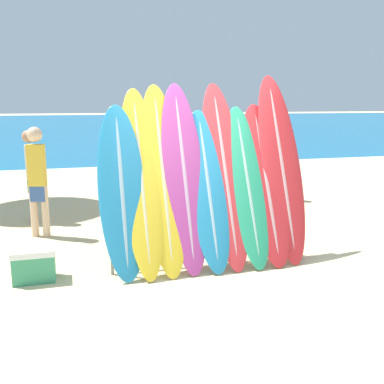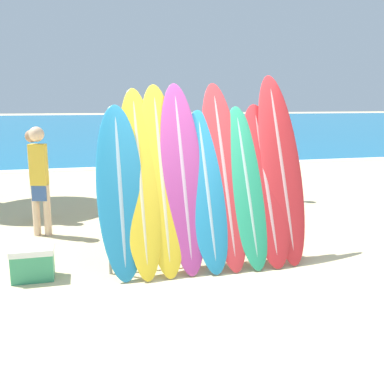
{
  "view_description": "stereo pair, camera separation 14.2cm",
  "coord_description": "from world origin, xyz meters",
  "px_view_note": "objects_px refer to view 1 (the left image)",
  "views": [
    {
      "loc": [
        -1.79,
        -4.73,
        2.07
      ],
      "look_at": [
        -0.1,
        1.3,
        0.8
      ],
      "focal_mm": 42.0,
      "sensor_mm": 36.0,
      "label": 1
    },
    {
      "loc": [
        -1.65,
        -4.77,
        2.07
      ],
      "look_at": [
        -0.1,
        1.3,
        0.8
      ],
      "focal_mm": 42.0,
      "sensor_mm": 36.0,
      "label": 2
    }
  ],
  "objects_px": {
    "surfboard_slot_2": "(163,177)",
    "person_near_water": "(31,172)",
    "surfboard_slot_7": "(266,183)",
    "person_mid_beach": "(124,158)",
    "surfboard_slot_3": "(184,175)",
    "surfboard_slot_1": "(141,180)",
    "person_far_left": "(37,178)",
    "surfboard_rack": "(209,233)",
    "person_far_right": "(267,157)",
    "surfboard_slot_8": "(281,166)",
    "surfboard_slot_5": "(225,173)",
    "surfboard_slot_6": "(247,185)",
    "cooler_box": "(34,264)",
    "surfboard_slot_0": "(122,190)",
    "surfboard_slot_4": "(208,189)"
  },
  "relations": [
    {
      "from": "surfboard_slot_0",
      "to": "surfboard_slot_1",
      "type": "distance_m",
      "value": 0.28
    },
    {
      "from": "surfboard_slot_3",
      "to": "person_far_right",
      "type": "relative_size",
      "value": 1.39
    },
    {
      "from": "surfboard_rack",
      "to": "person_far_left",
      "type": "height_order",
      "value": "person_far_left"
    },
    {
      "from": "surfboard_slot_1",
      "to": "person_far_left",
      "type": "relative_size",
      "value": 1.33
    },
    {
      "from": "surfboard_slot_6",
      "to": "person_mid_beach",
      "type": "distance_m",
      "value": 4.1
    },
    {
      "from": "surfboard_slot_5",
      "to": "person_near_water",
      "type": "height_order",
      "value": "surfboard_slot_5"
    },
    {
      "from": "surfboard_rack",
      "to": "person_far_left",
      "type": "xyz_separation_m",
      "value": [
        -2.14,
        1.91,
        0.5
      ]
    },
    {
      "from": "surfboard_slot_5",
      "to": "surfboard_slot_8",
      "type": "height_order",
      "value": "surfboard_slot_8"
    },
    {
      "from": "person_far_left",
      "to": "person_far_right",
      "type": "relative_size",
      "value": 1.02
    },
    {
      "from": "person_far_left",
      "to": "surfboard_slot_8",
      "type": "bearing_deg",
      "value": -12.66
    },
    {
      "from": "surfboard_slot_0",
      "to": "cooler_box",
      "type": "xyz_separation_m",
      "value": [
        -1.05,
        -0.01,
        -0.83
      ]
    },
    {
      "from": "person_far_right",
      "to": "person_mid_beach",
      "type": "bearing_deg",
      "value": -157.71
    },
    {
      "from": "surfboard_slot_6",
      "to": "person_far_right",
      "type": "distance_m",
      "value": 3.88
    },
    {
      "from": "surfboard_slot_0",
      "to": "person_near_water",
      "type": "xyz_separation_m",
      "value": [
        -1.23,
        2.81,
        -0.15
      ]
    },
    {
      "from": "surfboard_rack",
      "to": "surfboard_slot_3",
      "type": "xyz_separation_m",
      "value": [
        -0.29,
        0.14,
        0.73
      ]
    },
    {
      "from": "surfboard_rack",
      "to": "surfboard_slot_0",
      "type": "height_order",
      "value": "surfboard_slot_0"
    },
    {
      "from": "surfboard_slot_1",
      "to": "person_far_right",
      "type": "bearing_deg",
      "value": 45.86
    },
    {
      "from": "surfboard_slot_8",
      "to": "cooler_box",
      "type": "xyz_separation_m",
      "value": [
        -3.19,
        -0.1,
        -1.02
      ]
    },
    {
      "from": "surfboard_slot_4",
      "to": "surfboard_slot_8",
      "type": "bearing_deg",
      "value": 5.09
    },
    {
      "from": "surfboard_slot_0",
      "to": "surfboard_slot_1",
      "type": "relative_size",
      "value": 0.91
    },
    {
      "from": "surfboard_slot_6",
      "to": "cooler_box",
      "type": "relative_size",
      "value": 4.12
    },
    {
      "from": "surfboard_slot_3",
      "to": "person_near_water",
      "type": "height_order",
      "value": "surfboard_slot_3"
    },
    {
      "from": "surfboard_slot_1",
      "to": "surfboard_slot_6",
      "type": "xyz_separation_m",
      "value": [
        1.37,
        -0.06,
        -0.12
      ]
    },
    {
      "from": "surfboard_slot_1",
      "to": "person_near_water",
      "type": "bearing_deg",
      "value": 118.42
    },
    {
      "from": "surfboard_rack",
      "to": "person_near_water",
      "type": "bearing_deg",
      "value": 128.76
    },
    {
      "from": "person_far_left",
      "to": "cooler_box",
      "type": "relative_size",
      "value": 3.46
    },
    {
      "from": "surfboard_rack",
      "to": "surfboard_slot_5",
      "type": "bearing_deg",
      "value": 31.53
    },
    {
      "from": "surfboard_slot_2",
      "to": "surfboard_slot_8",
      "type": "height_order",
      "value": "surfboard_slot_8"
    },
    {
      "from": "surfboard_slot_2",
      "to": "person_far_left",
      "type": "bearing_deg",
      "value": 132.15
    },
    {
      "from": "surfboard_slot_6",
      "to": "cooler_box",
      "type": "bearing_deg",
      "value": -179.52
    },
    {
      "from": "surfboard_slot_0",
      "to": "surfboard_slot_8",
      "type": "height_order",
      "value": "surfboard_slot_8"
    },
    {
      "from": "surfboard_slot_8",
      "to": "surfboard_slot_6",
      "type": "bearing_deg",
      "value": -171.08
    },
    {
      "from": "surfboard_slot_8",
      "to": "person_far_right",
      "type": "relative_size",
      "value": 1.47
    },
    {
      "from": "person_near_water",
      "to": "surfboard_slot_1",
      "type": "bearing_deg",
      "value": 26.83
    },
    {
      "from": "surfboard_slot_0",
      "to": "surfboard_slot_1",
      "type": "xyz_separation_m",
      "value": [
        0.25,
        0.07,
        0.1
      ]
    },
    {
      "from": "surfboard_slot_5",
      "to": "cooler_box",
      "type": "distance_m",
      "value": 2.58
    },
    {
      "from": "surfboard_slot_2",
      "to": "person_far_left",
      "type": "height_order",
      "value": "surfboard_slot_2"
    },
    {
      "from": "surfboard_slot_6",
      "to": "person_near_water",
      "type": "xyz_separation_m",
      "value": [
        -2.86,
        2.79,
        -0.14
      ]
    },
    {
      "from": "surfboard_slot_7",
      "to": "person_near_water",
      "type": "bearing_deg",
      "value": 138.34
    },
    {
      "from": "surfboard_slot_5",
      "to": "surfboard_slot_6",
      "type": "relative_size",
      "value": 1.15
    },
    {
      "from": "surfboard_slot_2",
      "to": "person_near_water",
      "type": "xyz_separation_m",
      "value": [
        -1.75,
        2.72,
        -0.28
      ]
    },
    {
      "from": "surfboard_slot_7",
      "to": "cooler_box",
      "type": "bearing_deg",
      "value": -179.31
    },
    {
      "from": "surfboard_slot_1",
      "to": "cooler_box",
      "type": "xyz_separation_m",
      "value": [
        -1.3,
        -0.08,
        -0.93
      ]
    },
    {
      "from": "surfboard_slot_4",
      "to": "surfboard_slot_6",
      "type": "distance_m",
      "value": 0.54
    },
    {
      "from": "surfboard_slot_7",
      "to": "person_mid_beach",
      "type": "xyz_separation_m",
      "value": [
        -1.37,
        3.93,
        -0.1
      ]
    },
    {
      "from": "cooler_box",
      "to": "surfboard_slot_6",
      "type": "bearing_deg",
      "value": 0.48
    },
    {
      "from": "surfboard_slot_1",
      "to": "surfboard_slot_4",
      "type": "xyz_separation_m",
      "value": [
        0.83,
        -0.07,
        -0.14
      ]
    },
    {
      "from": "surfboard_slot_1",
      "to": "person_near_water",
      "type": "relative_size",
      "value": 1.41
    },
    {
      "from": "surfboard_slot_0",
      "to": "surfboard_slot_2",
      "type": "distance_m",
      "value": 0.55
    },
    {
      "from": "surfboard_slot_2",
      "to": "person_near_water",
      "type": "relative_size",
      "value": 1.44
    }
  ]
}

